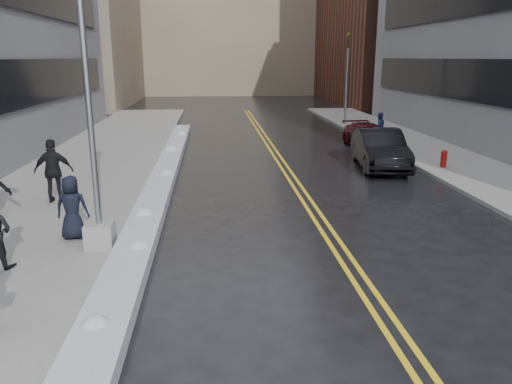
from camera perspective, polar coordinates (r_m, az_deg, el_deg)
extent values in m
plane|color=black|center=(10.63, -1.59, -10.36)|extent=(160.00, 160.00, 0.00)
cube|color=gray|center=(20.75, -19.40, 1.75)|extent=(5.50, 50.00, 0.15)
cube|color=gray|center=(22.69, 22.85, 2.51)|extent=(4.00, 50.00, 0.15)
cube|color=gold|center=(20.31, 3.33, 2.12)|extent=(0.12, 50.00, 0.01)
cube|color=gold|center=(20.36, 4.17, 2.13)|extent=(0.12, 50.00, 0.01)
cube|color=silver|center=(18.22, -10.84, 0.88)|extent=(0.90, 30.00, 0.34)
cube|color=gray|center=(55.80, -21.72, 18.69)|extent=(14.00, 22.00, 18.00)
cube|color=gray|center=(69.92, -3.08, 20.40)|extent=(36.00, 16.00, 22.00)
cube|color=gray|center=(12.59, -17.39, -4.69)|extent=(0.65, 0.65, 0.60)
cylinder|color=gray|center=(11.90, -18.86, 12.80)|extent=(0.14, 0.14, 7.00)
cylinder|color=maroon|center=(22.17, 20.66, 3.44)|extent=(0.24, 0.24, 0.60)
sphere|color=maroon|center=(22.11, 20.73, 4.20)|extent=(0.26, 0.26, 0.26)
cylinder|color=maroon|center=(22.16, 20.67, 3.57)|extent=(0.25, 0.10, 0.10)
cylinder|color=gray|center=(34.83, 10.29, 11.74)|extent=(0.14, 0.14, 5.00)
imported|color=#594C0C|center=(34.79, 10.53, 16.68)|extent=(0.16, 0.20, 1.00)
imported|color=black|center=(13.23, -20.29, -1.67)|extent=(0.80, 0.53, 1.62)
imported|color=black|center=(16.78, -22.11, 2.25)|extent=(1.21, 0.59, 2.00)
imported|color=navy|center=(27.95, 13.88, 7.22)|extent=(0.84, 0.70, 1.56)
imported|color=black|center=(21.84, 13.97, 4.80)|extent=(2.34, 5.16, 1.64)
imported|color=#3E0A12|center=(26.79, 12.62, 6.29)|extent=(1.95, 4.34, 1.23)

